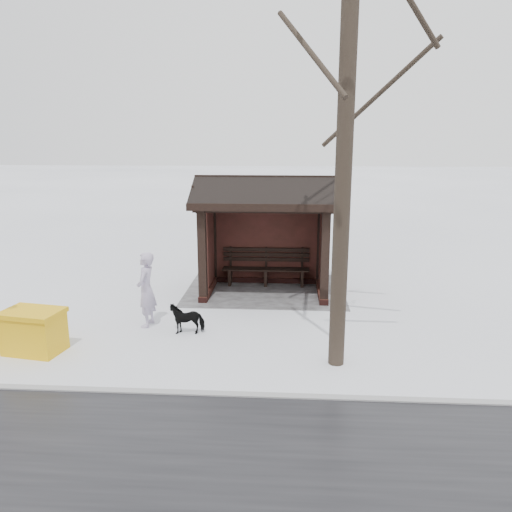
% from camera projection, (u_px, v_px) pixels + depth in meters
% --- Properties ---
extents(ground, '(120.00, 120.00, 0.00)m').
position_uv_depth(ground, '(265.00, 292.00, 13.29)').
color(ground, white).
rests_on(ground, ground).
extents(kerb, '(120.00, 0.15, 0.06)m').
position_uv_depth(kerb, '(249.00, 396.00, 7.95)').
color(kerb, gray).
rests_on(kerb, ground).
extents(trampled_patch, '(4.20, 3.20, 0.02)m').
position_uv_depth(trampled_patch, '(265.00, 290.00, 13.49)').
color(trampled_patch, gray).
rests_on(trampled_patch, ground).
extents(bus_shelter, '(3.60, 2.40, 3.09)m').
position_uv_depth(bus_shelter, '(265.00, 211.00, 12.95)').
color(bus_shelter, '#341513').
rests_on(bus_shelter, ground).
extents(pedestrian, '(0.42, 0.62, 1.64)m').
position_uv_depth(pedestrian, '(146.00, 290.00, 10.76)').
color(pedestrian, '#ADA1BC').
rests_on(pedestrian, ground).
extents(dog, '(0.77, 0.43, 0.62)m').
position_uv_depth(dog, '(187.00, 318.00, 10.51)').
color(dog, black).
rests_on(dog, ground).
extents(grit_bin, '(1.20, 0.92, 0.84)m').
position_uv_depth(grit_bin, '(34.00, 331.00, 9.50)').
color(grit_bin, '#E6AB0D').
rests_on(grit_bin, ground).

